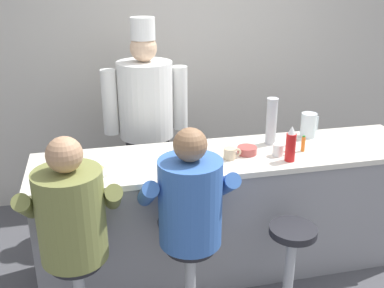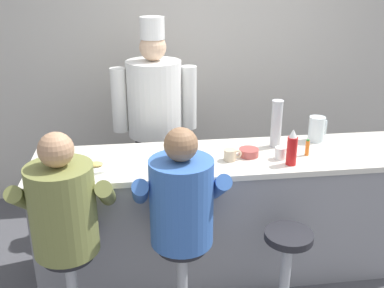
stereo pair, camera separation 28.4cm
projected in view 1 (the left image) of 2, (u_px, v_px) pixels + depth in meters
name	position (u px, v px, depth m)	size (l,w,h in m)	color
wall_back	(190.00, 64.00, 4.49)	(10.00, 0.06, 2.70)	beige
diner_counter	(231.00, 211.00, 3.50)	(2.94, 0.69, 0.96)	gray
ketchup_bottle_red	(291.00, 145.00, 3.16)	(0.07, 0.07, 0.26)	red
hot_sauce_bottle_orange	(303.00, 144.00, 3.35)	(0.03, 0.03, 0.12)	orange
water_pitcher_clear	(309.00, 125.00, 3.62)	(0.14, 0.13, 0.20)	silver
breakfast_plate	(97.00, 170.00, 3.02)	(0.22, 0.22, 0.04)	white
cereal_bowl	(247.00, 150.00, 3.31)	(0.14, 0.14, 0.06)	#B24C47
coffee_mug_white	(279.00, 150.00, 3.28)	(0.12, 0.08, 0.09)	white
coffee_mug_tan	(230.00, 154.00, 3.22)	(0.13, 0.09, 0.08)	beige
cup_stack_steel	(271.00, 121.00, 3.45)	(0.09, 0.09, 0.37)	#B7BABF
diner_seated_olive	(72.00, 219.00, 2.62)	(0.60, 0.59, 1.41)	#B2B5BA
diner_seated_blue	(189.00, 206.00, 2.77)	(0.59, 0.59, 1.40)	#B2B5BA
empty_stool_round	(291.00, 254.00, 3.05)	(0.32, 0.32, 0.65)	#B2B5BA
cook_in_whites_near	(146.00, 118.00, 3.90)	(0.73, 0.47, 1.88)	#232328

